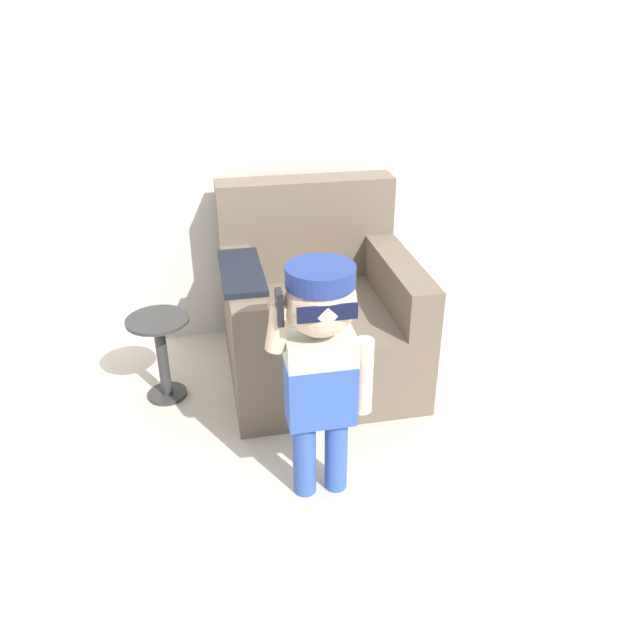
{
  "coord_description": "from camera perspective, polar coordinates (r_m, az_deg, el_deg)",
  "views": [
    {
      "loc": [
        -0.63,
        -2.7,
        1.94
      ],
      "look_at": [
        -0.13,
        -0.21,
        0.59
      ],
      "focal_mm": 35.0,
      "sensor_mm": 36.0,
      "label": 1
    }
  ],
  "objects": [
    {
      "name": "side_table",
      "position": [
        3.34,
        -14.29,
        -2.68
      ],
      "size": [
        0.32,
        0.32,
        0.47
      ],
      "color": "#333333",
      "rests_on": "ground_plane"
    },
    {
      "name": "wall_back",
      "position": [
        3.68,
        -1.46,
        17.98
      ],
      "size": [
        10.0,
        0.05,
        2.6
      ],
      "color": "silver",
      "rests_on": "ground_plane"
    },
    {
      "name": "person_child",
      "position": [
        2.42,
        0.09,
        -2.74
      ],
      "size": [
        0.43,
        0.32,
        1.06
      ],
      "color": "#3356AD",
      "rests_on": "ground_plane"
    },
    {
      "name": "armchair",
      "position": [
        3.44,
        -0.26,
        0.57
      ],
      "size": [
        1.01,
        1.01,
        1.02
      ],
      "color": "#6B5B4C",
      "rests_on": "ground_plane"
    },
    {
      "name": "ground_plane",
      "position": [
        3.38,
        1.42,
        -7.0
      ],
      "size": [
        10.0,
        10.0,
        0.0
      ],
      "primitive_type": "plane",
      "color": "beige"
    }
  ]
}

